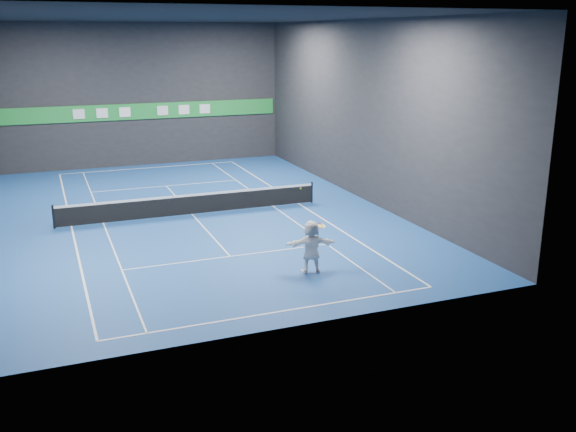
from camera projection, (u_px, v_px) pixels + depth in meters
name	position (u px, v px, depth m)	size (l,w,h in m)	color
ground	(192.00, 215.00, 30.53)	(26.00, 26.00, 0.00)	navy
ceiling	(184.00, 17.00, 28.06)	(26.00, 26.00, 0.00)	black
wall_back	(143.00, 95.00, 40.94)	(18.00, 0.10, 9.00)	#232325
wall_front	(294.00, 177.00, 17.65)	(18.00, 0.10, 9.00)	#232325
wall_right	(363.00, 112.00, 32.45)	(0.10, 26.00, 9.00)	#232325
baseline_near	(280.00, 311.00, 19.88)	(10.98, 0.08, 0.01)	white
baseline_far	(150.00, 168.00, 41.18)	(10.98, 0.08, 0.01)	white
sideline_doubles_left	(71.00, 227.00, 28.61)	(0.08, 23.78, 0.01)	white
sideline_doubles_right	(299.00, 204.00, 32.45)	(0.08, 23.78, 0.01)	white
sideline_singles_left	(103.00, 223.00, 29.09)	(0.06, 23.78, 0.01)	white
sideline_singles_right	(273.00, 206.00, 31.97)	(0.06, 23.78, 0.01)	white
service_line_near	(230.00, 256.00, 24.80)	(8.23, 0.06, 0.01)	white
service_line_far	(166.00, 186.00, 36.26)	(8.23, 0.06, 0.01)	white
center_service_line	(192.00, 215.00, 30.53)	(0.06, 12.80, 0.01)	white
player	(311.00, 247.00, 22.91)	(1.80, 0.57, 1.94)	white
tennis_ball	(301.00, 188.00, 22.42)	(0.06, 0.06, 0.06)	#C1EA27
tennis_net	(192.00, 204.00, 30.38)	(12.50, 0.10, 1.07)	black
sponsor_banner	(144.00, 111.00, 41.16)	(17.64, 0.11, 1.00)	#1F9136
tennis_racket	(319.00, 227.00, 22.88)	(0.50, 0.39, 0.62)	red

